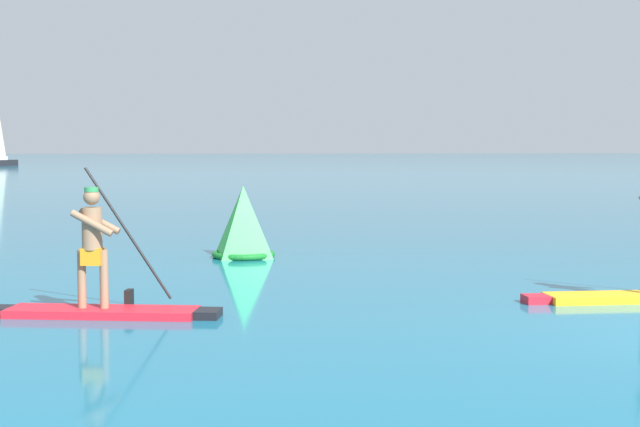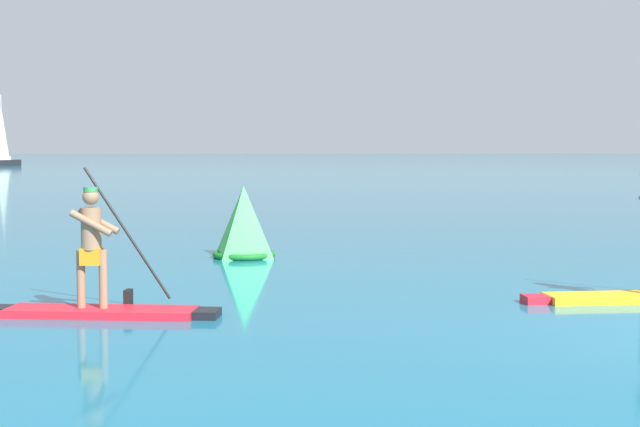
% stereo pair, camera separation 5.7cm
% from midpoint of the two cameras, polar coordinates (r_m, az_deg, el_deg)
% --- Properties ---
extents(paddleboarder_near_left, '(3.09, 0.98, 1.95)m').
position_cam_midpoint_polar(paddleboarder_near_left, '(12.60, -13.14, -4.40)').
color(paddleboarder_near_left, red).
rests_on(paddleboarder_near_left, ground).
extents(race_marker_buoy, '(1.41, 1.41, 1.40)m').
position_cam_midpoint_polar(race_marker_buoy, '(18.63, -4.71, -0.72)').
color(race_marker_buoy, green).
rests_on(race_marker_buoy, ground).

